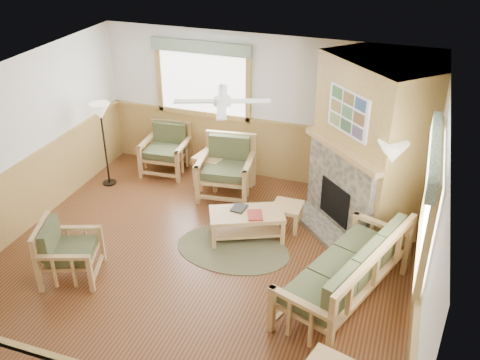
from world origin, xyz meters
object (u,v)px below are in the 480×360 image
(armchair_left, at_px, (70,251))
(coffee_table, at_px, (247,225))
(footstool, at_px, (287,216))
(floor_lamp_left, at_px, (105,145))
(sofa, at_px, (345,270))
(armchair_back_left, at_px, (166,150))
(floor_lamp_right, at_px, (385,200))
(armchair_back_right, at_px, (226,168))
(end_table_chairs, at_px, (211,170))

(armchair_left, bearing_deg, coffee_table, -69.65)
(footstool, height_order, floor_lamp_left, floor_lamp_left)
(footstool, bearing_deg, sofa, -51.98)
(coffee_table, bearing_deg, armchair_back_left, 118.61)
(armchair_back_left, distance_m, floor_lamp_left, 1.18)
(armchair_back_left, bearing_deg, floor_lamp_right, -22.36)
(sofa, xyz_separation_m, armchair_back_right, (-2.45, 2.15, 0.01))
(floor_lamp_right, bearing_deg, coffee_table, -172.72)
(sofa, xyz_separation_m, coffee_table, (-1.67, 0.98, -0.27))
(coffee_table, relative_size, floor_lamp_left, 0.72)
(armchair_back_left, relative_size, coffee_table, 0.81)
(armchair_back_left, relative_size, footstool, 1.98)
(floor_lamp_right, bearing_deg, armchair_left, -154.06)
(floor_lamp_left, bearing_deg, armchair_left, -69.31)
(armchair_left, bearing_deg, sofa, -98.57)
(armchair_left, bearing_deg, footstool, -68.69)
(coffee_table, relative_size, footstool, 2.46)
(end_table_chairs, relative_size, footstool, 1.27)
(armchair_back_right, relative_size, floor_lamp_right, 0.55)
(armchair_left, relative_size, end_table_chairs, 1.45)
(armchair_left, height_order, floor_lamp_left, floor_lamp_left)
(armchair_back_right, distance_m, end_table_chairs, 0.51)
(armchair_back_left, xyz_separation_m, floor_lamp_right, (4.18, -1.35, 0.47))
(footstool, bearing_deg, floor_lamp_right, -9.57)
(coffee_table, height_order, end_table_chairs, end_table_chairs)
(armchair_back_left, xyz_separation_m, end_table_chairs, (1.00, -0.19, -0.16))
(coffee_table, relative_size, end_table_chairs, 1.94)
(footstool, xyz_separation_m, floor_lamp_right, (1.48, -0.25, 0.72))
(end_table_chairs, xyz_separation_m, floor_lamp_left, (-1.81, -0.60, 0.50))
(armchair_back_right, distance_m, coffee_table, 1.44)
(armchair_back_left, bearing_deg, end_table_chairs, -15.29)
(sofa, distance_m, armchair_back_left, 4.64)
(footstool, bearing_deg, armchair_left, -139.00)
(coffee_table, bearing_deg, end_table_chairs, 104.70)
(footstool, relative_size, floor_lamp_left, 0.29)
(sofa, xyz_separation_m, armchair_back_left, (-3.85, 2.59, -0.04))
(armchair_back_left, distance_m, coffee_table, 2.72)
(armchair_back_left, relative_size, floor_lamp_right, 0.50)
(armchair_back_right, distance_m, footstool, 1.49)
(floor_lamp_left, bearing_deg, armchair_back_left, 44.68)
(armchair_back_left, height_order, floor_lamp_left, floor_lamp_left)
(armchair_left, height_order, coffee_table, armchair_left)
(armchair_back_right, relative_size, end_table_chairs, 1.74)
(armchair_back_right, xyz_separation_m, floor_lamp_left, (-2.20, -0.35, 0.28))
(armchair_left, relative_size, coffee_table, 0.75)
(armchair_back_right, bearing_deg, armchair_left, -120.98)
(sofa, xyz_separation_m, armchair_left, (-3.70, -0.73, -0.07))
(floor_lamp_left, bearing_deg, footstool, -5.12)
(armchair_back_left, height_order, coffee_table, armchair_back_left)
(sofa, bearing_deg, end_table_chairs, -110.32)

